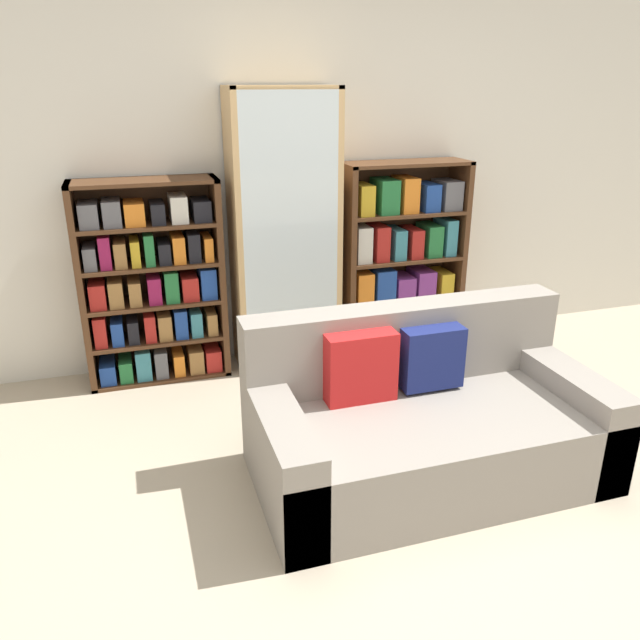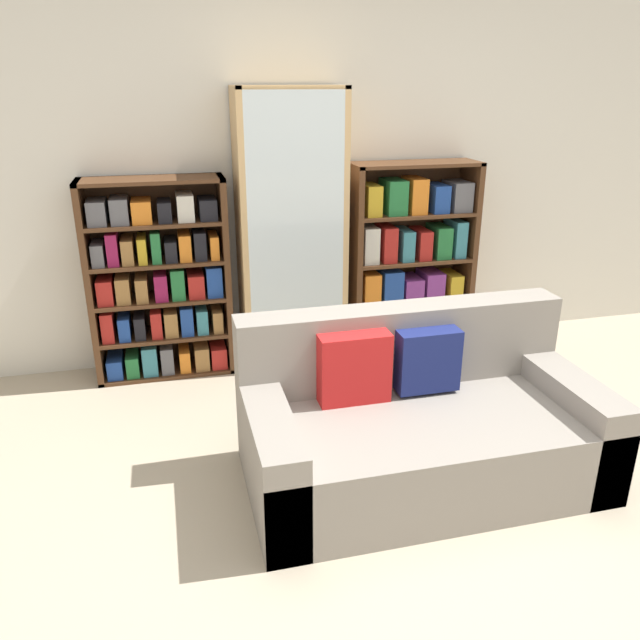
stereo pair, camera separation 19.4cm
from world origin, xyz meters
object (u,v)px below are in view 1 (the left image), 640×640
(display_cabinet, at_px, (284,233))
(bookshelf_right, at_px, (401,261))
(couch, at_px, (424,423))
(bookshelf_left, at_px, (153,286))
(wine_bottle, at_px, (386,354))

(display_cabinet, height_order, bookshelf_right, display_cabinet)
(couch, xyz_separation_m, bookshelf_right, (0.56, 1.57, 0.38))
(couch, height_order, bookshelf_left, bookshelf_left)
(bookshelf_left, bearing_deg, display_cabinet, -1.04)
(couch, bearing_deg, wine_bottle, 76.37)
(couch, xyz_separation_m, wine_bottle, (0.27, 1.12, -0.13))
(couch, distance_m, bookshelf_right, 1.71)
(couch, bearing_deg, bookshelf_left, 127.78)
(bookshelf_left, bearing_deg, bookshelf_right, -0.01)
(bookshelf_left, relative_size, display_cabinet, 0.71)
(bookshelf_right, relative_size, wine_bottle, 3.84)
(bookshelf_left, xyz_separation_m, wine_bottle, (1.49, -0.45, -0.50))
(display_cabinet, bearing_deg, bookshelf_left, 178.96)
(bookshelf_left, xyz_separation_m, bookshelf_right, (1.78, -0.00, 0.02))
(bookshelf_left, distance_m, display_cabinet, 0.94)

